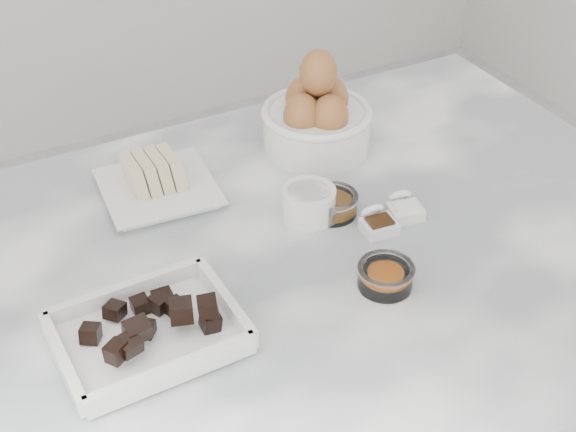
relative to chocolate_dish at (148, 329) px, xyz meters
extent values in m
cube|color=white|center=(0.22, 0.07, -0.04)|extent=(1.20, 0.80, 0.04)
cube|color=white|center=(0.00, 0.00, -0.02)|extent=(0.21, 0.16, 0.01)
cube|color=white|center=(0.12, 0.29, -0.02)|extent=(0.16, 0.16, 0.01)
cube|color=white|center=(0.12, 0.29, -0.01)|extent=(0.18, 0.18, 0.00)
cylinder|color=white|center=(0.29, 0.13, 0.00)|extent=(0.08, 0.08, 0.05)
cylinder|color=white|center=(0.29, 0.13, 0.02)|extent=(0.06, 0.06, 0.01)
cylinder|color=white|center=(0.40, 0.29, 0.01)|extent=(0.17, 0.17, 0.07)
torus|color=white|center=(0.40, 0.29, 0.04)|extent=(0.18, 0.18, 0.01)
ellipsoid|color=olive|center=(0.43, 0.30, 0.05)|extent=(0.06, 0.06, 0.08)
ellipsoid|color=olive|center=(0.36, 0.29, 0.05)|extent=(0.06, 0.06, 0.08)
ellipsoid|color=olive|center=(0.40, 0.33, 0.05)|extent=(0.06, 0.06, 0.08)
ellipsoid|color=olive|center=(0.39, 0.26, 0.05)|extent=(0.06, 0.06, 0.08)
ellipsoid|color=olive|center=(0.40, 0.30, 0.11)|extent=(0.06, 0.06, 0.08)
cylinder|color=white|center=(0.33, 0.12, -0.01)|extent=(0.07, 0.07, 0.03)
torus|color=white|center=(0.33, 0.12, 0.01)|extent=(0.08, 0.08, 0.01)
cylinder|color=orange|center=(0.33, 0.12, -0.01)|extent=(0.06, 0.06, 0.01)
cylinder|color=white|center=(0.31, -0.05, -0.01)|extent=(0.07, 0.07, 0.03)
torus|color=white|center=(0.31, -0.05, 0.01)|extent=(0.08, 0.08, 0.01)
ellipsoid|color=orange|center=(0.31, -0.05, -0.01)|extent=(0.05, 0.05, 0.02)
cube|color=white|center=(0.36, 0.05, -0.01)|extent=(0.05, 0.04, 0.02)
cube|color=black|center=(0.36, 0.05, 0.00)|extent=(0.04, 0.03, 0.00)
torus|color=white|center=(0.37, 0.08, 0.00)|extent=(0.04, 0.03, 0.03)
cube|color=white|center=(0.42, 0.07, -0.01)|extent=(0.06, 0.05, 0.02)
cube|color=white|center=(0.42, 0.07, 0.00)|extent=(0.04, 0.04, 0.00)
torus|color=white|center=(0.42, 0.09, 0.00)|extent=(0.04, 0.04, 0.04)
camera|label=1|loc=(-0.17, -0.68, 0.68)|focal=50.00mm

